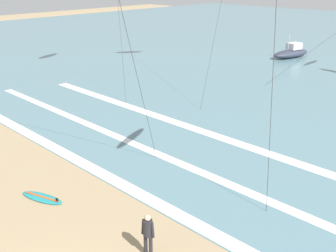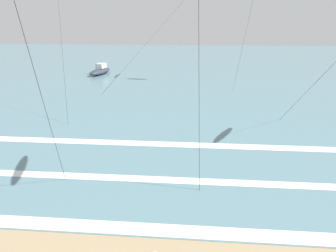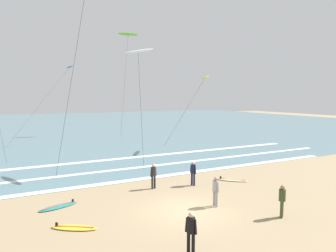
% 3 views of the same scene
% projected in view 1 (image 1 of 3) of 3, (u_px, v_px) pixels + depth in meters
% --- Properties ---
extents(wave_foam_shoreline, '(37.52, 0.66, 0.01)m').
position_uv_depth(wave_foam_shoreline, '(190.00, 221.00, 15.18)').
color(wave_foam_shoreline, white).
rests_on(wave_foam_shoreline, ocean_surface).
extents(wave_foam_mid_break, '(44.84, 0.56, 0.01)m').
position_uv_depth(wave_foam_mid_break, '(239.00, 188.00, 17.46)').
color(wave_foam_mid_break, white).
rests_on(wave_foam_mid_break, ocean_surface).
extents(wave_foam_outer_break, '(42.53, 0.74, 0.01)m').
position_uv_depth(wave_foam_outer_break, '(291.00, 161.00, 19.95)').
color(wave_foam_outer_break, white).
rests_on(wave_foam_outer_break, ocean_surface).
extents(surfer_mid_group, '(0.51, 0.32, 1.60)m').
position_uv_depth(surfer_mid_group, '(148.00, 232.00, 13.02)').
color(surfer_mid_group, '#232328').
rests_on(surfer_mid_group, ground).
extents(surfboard_right_spare, '(2.18, 1.21, 0.25)m').
position_uv_depth(surfboard_right_spare, '(42.00, 198.00, 16.69)').
color(surfboard_right_spare, teal).
rests_on(surfboard_right_spare, ground).
extents(offshore_boat, '(2.74, 5.44, 2.70)m').
position_uv_depth(offshore_boat, '(291.00, 53.00, 43.86)').
color(offshore_boat, '#2D3342').
rests_on(offshore_boat, ground).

